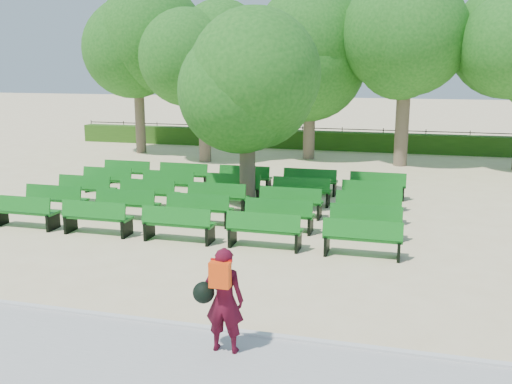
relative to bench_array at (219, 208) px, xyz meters
The scene contains 9 objects.
ground 1.38m from the bench_array, 46.12° to the right, with size 120.00×120.00×0.00m, color beige.
paving 8.44m from the bench_array, 83.52° to the right, with size 30.00×2.20×0.06m, color #ADACA8.
curb 7.30m from the bench_array, 82.51° to the right, with size 30.00×0.12×0.10m, color silver.
hedge 13.05m from the bench_array, 85.81° to the left, with size 26.00×0.70×0.90m, color #2B5616.
fence 13.44m from the bench_array, 85.94° to the left, with size 26.00×0.10×1.02m, color black, non-canonical shape.
tree_line 9.06m from the bench_array, 83.97° to the left, with size 21.80×6.80×7.04m, color #23661B, non-canonical shape.
bench_array is the anchor object (origin of this frame).
tree_among 3.90m from the bench_array, 63.44° to the left, with size 3.80×3.80×5.53m.
person 8.33m from the bench_array, 70.86° to the right, with size 0.74×0.44×1.57m.
Camera 1 is at (4.20, -14.05, 4.13)m, focal length 40.00 mm.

